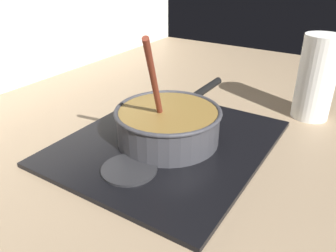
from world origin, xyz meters
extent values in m
cube|color=#9E8466|center=(0.00, 0.00, -0.02)|extent=(2.40, 1.60, 0.04)
cube|color=black|center=(0.11, 0.09, 0.01)|extent=(0.56, 0.48, 0.01)
torus|color=#592D0C|center=(0.11, 0.09, 0.02)|extent=(0.18, 0.18, 0.01)
cylinder|color=#262628|center=(-0.06, 0.09, 0.01)|extent=(0.13, 0.13, 0.01)
cylinder|color=#38383D|center=(0.11, 0.09, 0.05)|extent=(0.26, 0.26, 0.08)
cylinder|color=olive|center=(0.11, 0.09, 0.06)|extent=(0.25, 0.25, 0.08)
torus|color=#38383D|center=(0.11, 0.09, 0.10)|extent=(0.27, 0.27, 0.01)
cylinder|color=black|center=(0.32, 0.09, 0.09)|extent=(0.17, 0.02, 0.02)
cylinder|color=#E5CC7A|center=(0.10, 0.07, 0.09)|extent=(0.03, 0.03, 0.01)
cylinder|color=beige|center=(0.13, 0.00, 0.09)|extent=(0.03, 0.03, 0.01)
cylinder|color=#EDD88C|center=(0.14, 0.12, 0.09)|extent=(0.04, 0.04, 0.01)
cylinder|color=#E5CC7A|center=(0.08, 0.12, 0.09)|extent=(0.03, 0.03, 0.01)
cylinder|color=#E5CC7A|center=(0.07, 0.02, 0.09)|extent=(0.04, 0.04, 0.01)
cylinder|color=beige|center=(0.12, 0.15, 0.09)|extent=(0.04, 0.04, 0.01)
cylinder|color=maroon|center=(0.03, 0.07, 0.20)|extent=(0.16, 0.08, 0.24)
cube|color=brown|center=(0.10, 0.10, 0.08)|extent=(0.05, 0.04, 0.01)
cylinder|color=white|center=(0.48, -0.19, 0.12)|extent=(0.11, 0.11, 0.25)
camera|label=1|loc=(-0.54, -0.33, 0.45)|focal=35.97mm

